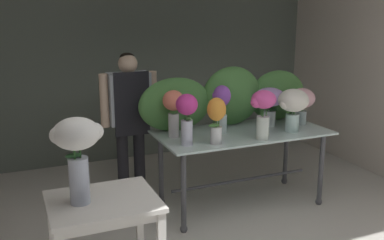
# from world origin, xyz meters

# --- Properties ---
(ground_plane) EXTENTS (8.50, 8.50, 0.00)m
(ground_plane) POSITION_xyz_m (0.00, 1.93, 0.00)
(ground_plane) COLOR beige
(wall_back) EXTENTS (5.08, 0.12, 2.95)m
(wall_back) POSITION_xyz_m (0.00, 3.86, 1.48)
(wall_back) COLOR slate
(wall_back) RESTS_ON ground
(display_table_glass) EXTENTS (1.70, 0.82, 0.79)m
(display_table_glass) POSITION_xyz_m (0.51, 1.89, 0.65)
(display_table_glass) COLOR silver
(display_table_glass) RESTS_ON ground
(side_table_white) EXTENTS (0.70, 0.59, 0.77)m
(side_table_white) POSITION_xyz_m (-1.08, 0.86, 0.66)
(side_table_white) COLOR silver
(side_table_white) RESTS_ON ground
(florist) EXTENTS (0.61, 0.24, 1.53)m
(florist) POSITION_xyz_m (-0.44, 2.60, 0.94)
(florist) COLOR #232328
(florist) RESTS_ON ground
(foliage_backdrop) EXTENTS (1.89, 0.30, 0.61)m
(foliage_backdrop) POSITION_xyz_m (0.53, 2.18, 1.07)
(foliage_backdrop) COLOR #477F3D
(foliage_backdrop) RESTS_ON display_table_glass
(vase_ivory_carnations) EXTENTS (0.31, 0.30, 0.43)m
(vase_ivory_carnations) POSITION_xyz_m (0.97, 1.70, 1.06)
(vase_ivory_carnations) COLOR silver
(vase_ivory_carnations) RESTS_ON display_table_glass
(vase_coral_lilies) EXTENTS (0.20, 0.20, 0.45)m
(vase_coral_lilies) POSITION_xyz_m (-0.18, 1.97, 1.06)
(vase_coral_lilies) COLOR silver
(vase_coral_lilies) RESTS_ON display_table_glass
(vase_magenta_hydrangea) EXTENTS (0.19, 0.19, 0.46)m
(vase_magenta_hydrangea) POSITION_xyz_m (-0.16, 1.69, 1.06)
(vase_magenta_hydrangea) COLOR silver
(vase_magenta_hydrangea) RESTS_ON display_table_glass
(vase_sunset_freesia) EXTENTS (0.17, 0.17, 0.42)m
(vase_sunset_freesia) POSITION_xyz_m (0.09, 1.62, 1.03)
(vase_sunset_freesia) COLOR silver
(vase_sunset_freesia) RESTS_ON display_table_glass
(vase_blush_ranunculus) EXTENTS (0.27, 0.27, 0.38)m
(vase_blush_ranunculus) POSITION_xyz_m (1.22, 1.91, 1.03)
(vase_blush_ranunculus) COLOR silver
(vase_blush_ranunculus) RESTS_ON display_table_glass
(vase_violet_stock) EXTENTS (0.18, 0.17, 0.47)m
(vase_violet_stock) POSITION_xyz_m (0.30, 1.93, 1.07)
(vase_violet_stock) COLOR silver
(vase_violet_stock) RESTS_ON display_table_glass
(vase_fuchsia_roses) EXTENTS (0.26, 0.23, 0.46)m
(vase_fuchsia_roses) POSITION_xyz_m (0.55, 1.58, 1.08)
(vase_fuchsia_roses) COLOR silver
(vase_fuchsia_roses) RESTS_ON display_table_glass
(vase_lilac_anemones) EXTENTS (0.31, 0.31, 0.40)m
(vase_lilac_anemones) POSITION_xyz_m (0.88, 1.98, 1.05)
(vase_lilac_anemones) COLOR silver
(vase_lilac_anemones) RESTS_ON display_table_glass
(vase_white_roses_tall) EXTENTS (0.32, 0.29, 0.55)m
(vase_white_roses_tall) POSITION_xyz_m (-1.22, 0.85, 1.14)
(vase_white_roses_tall) COLOR silver
(vase_white_roses_tall) RESTS_ON side_table_white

